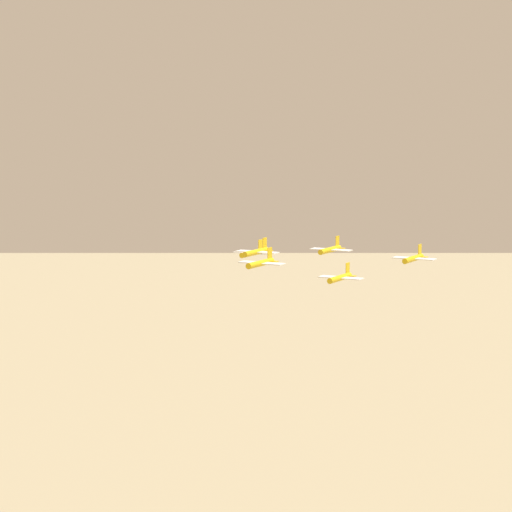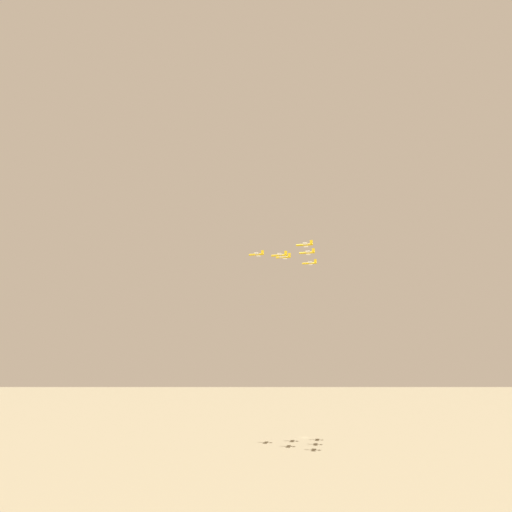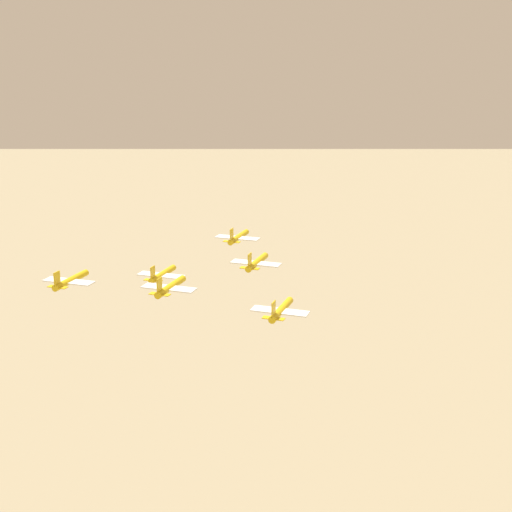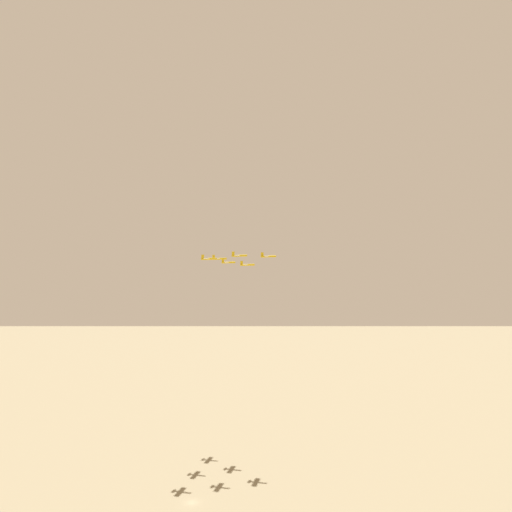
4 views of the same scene
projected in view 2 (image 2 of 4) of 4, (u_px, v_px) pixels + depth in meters
name	position (u px, v px, depth m)	size (l,w,h in m)	color
ground_plane	(305.00, 438.00, 228.90)	(3000.00, 3000.00, 0.00)	gray
jet_0	(257.00, 254.00, 207.98)	(7.01, 7.11, 2.65)	gold
jet_1	(280.00, 255.00, 197.20)	(7.01, 7.11, 2.65)	gold
jet_2	(284.00, 257.00, 212.71)	(7.01, 7.11, 2.65)	gold
jet_3	(305.00, 245.00, 188.01)	(7.01, 7.11, 2.65)	gold
jet_4	(308.00, 253.00, 202.75)	(7.01, 7.11, 2.65)	gold
jet_5	(310.00, 263.00, 216.90)	(7.01, 7.11, 2.65)	gold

